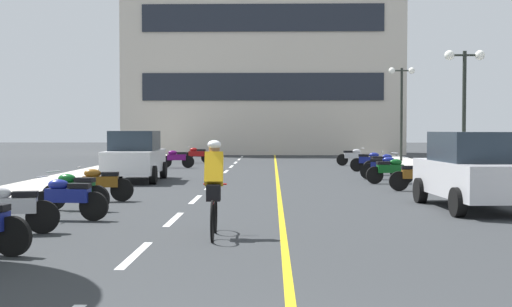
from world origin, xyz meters
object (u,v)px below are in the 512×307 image
(parked_car_near, at_px, (473,170))
(motorcycle_2, at_px, (10,208))
(motorcycle_8, at_px, (383,167))
(motorcycle_11, at_px, (177,158))
(street_lamp_far, at_px, (402,93))
(motorcycle_13, at_px, (197,155))
(motorcycle_10, at_px, (370,161))
(parked_car_mid, at_px, (135,156))
(cyclist_rider, at_px, (214,186))
(motorcycle_5, at_px, (100,183))
(motorcycle_9, at_px, (383,163))
(street_lamp_mid, at_px, (464,83))
(motorcycle_6, at_px, (417,175))
(motorcycle_7, at_px, (391,170))
(motorcycle_4, at_px, (74,190))
(motorcycle_3, at_px, (67,198))
(motorcycle_12, at_px, (353,156))

(parked_car_near, distance_m, motorcycle_2, 10.27)
(motorcycle_8, xyz_separation_m, motorcycle_11, (-8.79, 7.44, 0.00))
(street_lamp_far, bearing_deg, motorcycle_13, -177.73)
(motorcycle_10, xyz_separation_m, motorcycle_13, (-8.50, 7.49, 0.00))
(parked_car_mid, height_order, cyclist_rider, parked_car_mid)
(motorcycle_2, height_order, motorcycle_8, same)
(motorcycle_5, relative_size, motorcycle_9, 1.02)
(street_lamp_mid, relative_size, motorcycle_10, 2.76)
(motorcycle_9, bearing_deg, motorcycle_2, -119.99)
(motorcycle_9, height_order, motorcycle_13, same)
(motorcycle_8, bearing_deg, motorcycle_11, 139.77)
(motorcycle_2, bearing_deg, motorcycle_6, 43.88)
(motorcycle_6, xyz_separation_m, cyclist_rider, (-5.44, -8.94, 0.41))
(motorcycle_6, xyz_separation_m, motorcycle_8, (-0.28, 4.63, 0.00))
(street_lamp_mid, xyz_separation_m, motorcycle_7, (-2.89, -1.38, -3.08))
(motorcycle_6, height_order, cyclist_rider, cyclist_rider)
(motorcycle_7, distance_m, motorcycle_11, 12.77)
(street_lamp_mid, xyz_separation_m, motorcycle_10, (-2.66, 5.20, -3.08))
(motorcycle_2, xyz_separation_m, motorcycle_9, (9.23, 15.99, 0.00))
(parked_car_near, distance_m, motorcycle_6, 4.71)
(motorcycle_2, xyz_separation_m, motorcycle_5, (0.21, 5.51, 0.00))
(street_lamp_mid, xyz_separation_m, motorcycle_5, (-11.45, -7.39, -3.08))
(street_lamp_far, xyz_separation_m, motorcycle_2, (-11.89, -26.03, -3.44))
(parked_car_near, distance_m, motorcycle_11, 19.20)
(motorcycle_7, height_order, motorcycle_10, same)
(motorcycle_6, height_order, motorcycle_10, same)
(motorcycle_4, bearing_deg, motorcycle_11, 90.28)
(motorcycle_3, xyz_separation_m, motorcycle_8, (8.37, 11.52, 0.00))
(street_lamp_far, distance_m, motorcycle_11, 13.39)
(motorcycle_12, bearing_deg, motorcycle_8, -90.23)
(motorcycle_4, relative_size, motorcycle_13, 1.00)
(parked_car_mid, distance_m, motorcycle_3, 10.57)
(street_lamp_far, relative_size, motorcycle_9, 3.11)
(motorcycle_7, bearing_deg, motorcycle_13, 120.45)
(motorcycle_4, bearing_deg, parked_car_near, 3.34)
(motorcycle_4, distance_m, motorcycle_13, 22.05)
(motorcycle_3, xyz_separation_m, motorcycle_7, (8.31, 9.64, 0.00))
(motorcycle_10, bearing_deg, street_lamp_mid, -62.89)
(motorcycle_7, relative_size, motorcycle_8, 1.01)
(motorcycle_2, relative_size, motorcycle_9, 1.01)
(parked_car_mid, relative_size, motorcycle_3, 2.50)
(motorcycle_4, relative_size, motorcycle_12, 0.99)
(parked_car_mid, xyz_separation_m, motorcycle_6, (9.38, -3.65, -0.44))
(parked_car_mid, height_order, motorcycle_12, parked_car_mid)
(street_lamp_far, distance_m, parked_car_mid, 18.50)
(parked_car_mid, bearing_deg, motorcycle_4, -87.44)
(cyclist_rider, bearing_deg, motorcycle_13, 97.01)
(motorcycle_5, relative_size, motorcycle_11, 1.00)
(motorcycle_7, xyz_separation_m, motorcycle_10, (0.23, 6.58, 0.00))
(motorcycle_8, bearing_deg, parked_car_mid, -173.84)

